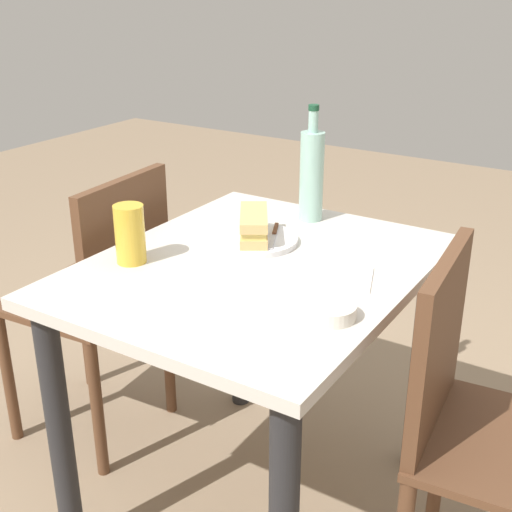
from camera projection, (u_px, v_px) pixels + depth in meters
name	position (u px, v px, depth m)	size (l,w,h in m)	color
ground_plane	(256.00, 503.00, 1.94)	(8.00, 8.00, 0.00)	#8C755B
dining_table	(256.00, 315.00, 1.71)	(0.91, 0.75, 0.75)	beige
chair_far	(478.00, 424.00, 1.46)	(0.44, 0.44, 0.88)	brown
chair_near	(103.00, 293.00, 2.06)	(0.43, 0.43, 0.88)	brown
plate_near	(254.00, 240.00, 1.78)	(0.23, 0.23, 0.01)	white
baguette_sandwich_near	(254.00, 225.00, 1.76)	(0.20, 0.16, 0.07)	tan
knife_near	(274.00, 234.00, 1.79)	(0.17, 0.09, 0.01)	silver
water_bottle	(312.00, 174.00, 1.90)	(0.07, 0.07, 0.33)	#99C6B7
beer_glass	(130.00, 234.00, 1.64)	(0.07, 0.07, 0.15)	gold
olive_bowl	(330.00, 311.00, 1.39)	(0.11, 0.11, 0.03)	silver
paper_napkin	(341.00, 277.00, 1.58)	(0.14, 0.14, 0.00)	white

